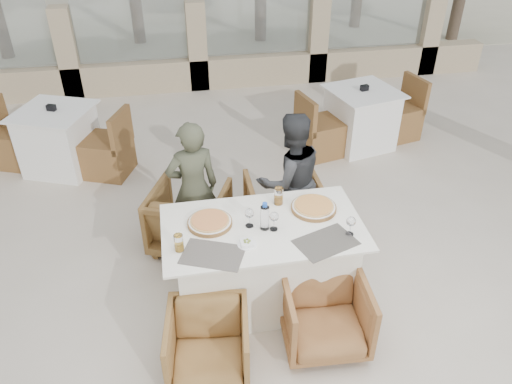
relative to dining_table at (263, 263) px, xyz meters
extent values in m
plane|color=beige|center=(-0.11, 0.11, -0.39)|extent=(80.00, 80.00, 0.00)
cube|color=#615A53|center=(-0.43, -0.27, 0.39)|extent=(0.53, 0.45, 0.00)
cube|color=#545048|center=(0.43, -0.29, 0.39)|extent=(0.52, 0.43, 0.00)
cylinder|color=#C8431B|center=(-0.41, 0.10, 0.41)|extent=(0.47, 0.47, 0.05)
cylinder|color=#CE601C|center=(0.46, 0.15, 0.41)|extent=(0.40, 0.40, 0.05)
cylinder|color=#A8C0DD|center=(0.01, -0.03, 0.51)|extent=(0.08, 0.08, 0.24)
cylinder|color=gold|center=(-0.67, -0.17, 0.45)|extent=(0.08, 0.08, 0.14)
cylinder|color=#C37A1B|center=(0.19, 0.28, 0.46)|extent=(0.10, 0.10, 0.15)
imported|color=brown|center=(-0.55, 0.83, -0.06)|extent=(0.91, 0.92, 0.65)
imported|color=olive|center=(0.37, 0.78, -0.06)|extent=(0.71, 0.73, 0.66)
imported|color=olive|center=(-0.53, -0.67, -0.11)|extent=(0.66, 0.67, 0.55)
imported|color=#976437|center=(0.38, -0.56, -0.09)|extent=(0.68, 0.69, 0.60)
imported|color=#494C37|center=(-0.50, 0.81, 0.28)|extent=(0.54, 0.40, 1.34)
imported|color=#323336|center=(0.41, 0.75, 0.30)|extent=(0.75, 0.64, 1.36)
camera|label=1|loc=(-0.63, -3.08, 2.81)|focal=35.00mm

